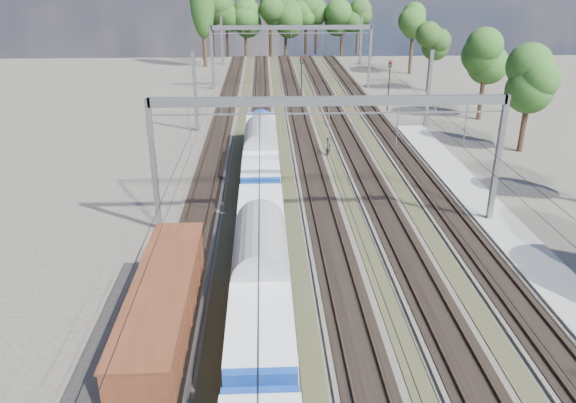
{
  "coord_description": "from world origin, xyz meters",
  "views": [
    {
      "loc": [
        -4.22,
        -5.28,
        16.52
      ],
      "look_at": [
        -2.76,
        27.6,
        2.8
      ],
      "focal_mm": 35.0,
      "sensor_mm": 36.0,
      "label": 1
    }
  ],
  "objects_px": {
    "signal_far": "(389,79)",
    "worker": "(328,147)",
    "emu_train": "(261,261)",
    "signal_near": "(301,75)",
    "freight_boxcar": "(164,307)"
  },
  "relations": [
    {
      "from": "emu_train",
      "to": "signal_near",
      "type": "relative_size",
      "value": 10.04
    },
    {
      "from": "signal_far",
      "to": "worker",
      "type": "bearing_deg",
      "value": -124.76
    },
    {
      "from": "emu_train",
      "to": "signal_far",
      "type": "xyz_separation_m",
      "value": [
        15.74,
        42.78,
        1.43
      ]
    },
    {
      "from": "worker",
      "to": "signal_far",
      "type": "xyz_separation_m",
      "value": [
        9.38,
        17.84,
        3.0
      ]
    },
    {
      "from": "emu_train",
      "to": "signal_near",
      "type": "xyz_separation_m",
      "value": [
        5.21,
        46.61,
        1.36
      ]
    },
    {
      "from": "worker",
      "to": "freight_boxcar",
      "type": "bearing_deg",
      "value": 174.57
    },
    {
      "from": "worker",
      "to": "signal_near",
      "type": "height_order",
      "value": "signal_near"
    },
    {
      "from": "worker",
      "to": "signal_far",
      "type": "distance_m",
      "value": 20.38
    },
    {
      "from": "emu_train",
      "to": "worker",
      "type": "relative_size",
      "value": 33.44
    },
    {
      "from": "emu_train",
      "to": "signal_near",
      "type": "height_order",
      "value": "signal_near"
    },
    {
      "from": "emu_train",
      "to": "worker",
      "type": "xyz_separation_m",
      "value": [
        6.36,
        24.93,
        -1.57
      ]
    },
    {
      "from": "worker",
      "to": "signal_near",
      "type": "bearing_deg",
      "value": 18.59
    },
    {
      "from": "worker",
      "to": "signal_far",
      "type": "height_order",
      "value": "signal_far"
    },
    {
      "from": "emu_train",
      "to": "signal_far",
      "type": "relative_size",
      "value": 9.87
    },
    {
      "from": "emu_train",
      "to": "signal_far",
      "type": "height_order",
      "value": "signal_far"
    }
  ]
}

